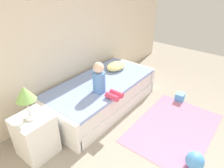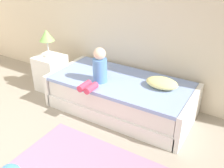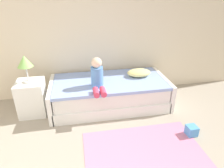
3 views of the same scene
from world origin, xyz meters
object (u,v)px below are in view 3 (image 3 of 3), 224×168
(bed, at_px, (110,93))
(toy_block, at_px, (192,130))
(nightstand, at_px, (32,98))
(pillow, at_px, (139,73))
(table_lamp, at_px, (25,63))
(child_figure, at_px, (97,76))

(bed, xyz_separation_m, toy_block, (1.06, -1.07, -0.17))
(nightstand, height_order, pillow, pillow)
(toy_block, bearing_deg, table_lamp, 156.73)
(table_lamp, xyz_separation_m, pillow, (1.93, 0.13, -0.37))
(nightstand, relative_size, toy_block, 4.01)
(table_lamp, bearing_deg, toy_block, -23.27)
(child_figure, bearing_deg, table_lamp, 169.90)
(bed, bearing_deg, nightstand, -178.71)
(bed, xyz_separation_m, nightstand, (-1.35, -0.03, 0.05))
(bed, distance_m, table_lamp, 1.52)
(table_lamp, distance_m, pillow, 1.97)
(child_figure, height_order, pillow, child_figure)
(nightstand, xyz_separation_m, child_figure, (1.11, -0.20, 0.40))
(child_figure, xyz_separation_m, toy_block, (1.30, -0.84, -0.63))
(table_lamp, bearing_deg, pillow, 3.87)
(bed, relative_size, table_lamp, 4.69)
(child_figure, distance_m, pillow, 0.89)
(table_lamp, distance_m, child_figure, 1.15)
(nightstand, relative_size, child_figure, 1.18)
(nightstand, xyz_separation_m, toy_block, (2.41, -1.04, -0.23))
(bed, distance_m, child_figure, 0.56)
(child_figure, height_order, toy_block, child_figure)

